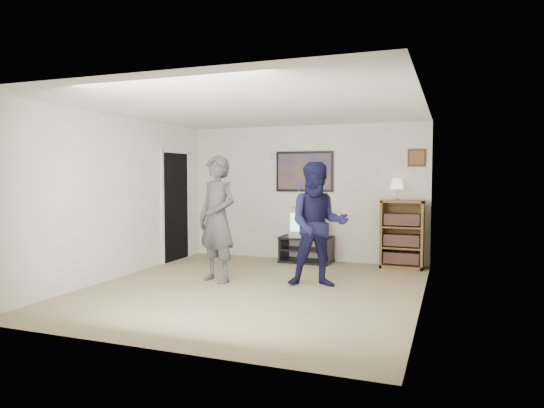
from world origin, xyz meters
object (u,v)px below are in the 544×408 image
Objects in this scene: person_tall at (217,219)px; person_short at (318,224)px; crt_television at (308,222)px; bookshelf at (402,234)px; media_stand at (306,249)px.

person_tall reaches higher than person_short.
person_tall reaches higher than crt_television.
person_tall is 1.50m from person_short.
bookshelf is 0.65× the size of person_short.
bookshelf reaches higher than media_stand.
media_stand is at bearing -178.29° from bookshelf.
crt_television is 1.66m from bookshelf.
crt_television is at bearing 94.34° from person_short.
person_short is (-0.99, -1.82, 0.31)m from bookshelf.
bookshelf is 2.10m from person_short.
crt_television is 0.35× the size of person_short.
person_short is at bearing -68.08° from media_stand.
person_short is at bearing -118.50° from bookshelf.
media_stand is at bearing 172.02° from crt_television.
person_tall is (-0.83, -1.99, 0.20)m from crt_television.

